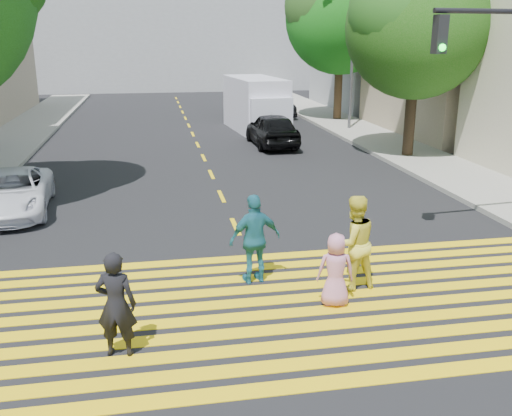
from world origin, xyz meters
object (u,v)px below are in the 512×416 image
object	(u,v)px
tree_right_far	(343,12)
white_van	(257,106)
pedestrian_woman	(354,243)
pedestrian_child	(336,270)
silver_car	(240,102)
dark_car_near	(272,129)
dark_car_parked	(276,106)
white_sedan	(12,193)
pedestrian_extra	(255,239)
tree_right_near	(419,19)
pedestrian_man	(116,305)

from	to	relation	value
tree_right_far	white_van	xyz separation A→B (m)	(-5.40, -2.87, -4.81)
pedestrian_woman	pedestrian_child	bearing A→B (deg)	39.59
pedestrian_child	silver_car	world-z (taller)	pedestrian_child
dark_car_near	dark_car_parked	world-z (taller)	dark_car_near
pedestrian_woman	white_sedan	distance (m)	10.06
pedestrian_extra	white_van	xyz separation A→B (m)	(3.52, 18.90, 0.39)
pedestrian_woman	pedestrian_child	world-z (taller)	pedestrian_woman
dark_car_parked	pedestrian_child	bearing A→B (deg)	-105.64
white_sedan	pedestrian_child	bearing A→B (deg)	-49.19
tree_right_far	pedestrian_child	bearing A→B (deg)	-108.37
tree_right_near	pedestrian_extra	bearing A→B (deg)	-127.31
pedestrian_child	dark_car_parked	size ratio (longest dim) A/B	0.34
pedestrian_woman	white_sedan	world-z (taller)	pedestrian_woman
dark_car_near	dark_car_parked	distance (m)	9.96
pedestrian_extra	dark_car_near	bearing A→B (deg)	-115.62
white_sedan	dark_car_parked	distance (m)	21.75
pedestrian_man	pedestrian_woman	bearing A→B (deg)	-146.83
dark_car_parked	white_van	bearing A→B (deg)	-117.86
pedestrian_extra	white_sedan	bearing A→B (deg)	-57.31
tree_right_far	white_sedan	xyz separation A→B (m)	(-14.78, -15.93, -5.52)
silver_car	white_van	size ratio (longest dim) A/B	0.76
tree_right_near	pedestrian_child	size ratio (longest dim) A/B	5.78
dark_car_parked	pedestrian_woman	bearing A→B (deg)	-104.62
silver_car	dark_car_parked	world-z (taller)	dark_car_parked
tree_right_near	tree_right_far	distance (m)	10.83
pedestrian_woman	dark_car_parked	xyz separation A→B (m)	(3.86, 24.91, -0.28)
tree_right_near	dark_car_near	distance (m)	7.68
tree_right_far	white_van	bearing A→B (deg)	-152.05
tree_right_far	pedestrian_child	distance (m)	24.90
pedestrian_extra	dark_car_parked	size ratio (longest dim) A/B	0.45
white_van	tree_right_far	bearing A→B (deg)	22.45
dark_car_parked	white_van	xyz separation A→B (m)	(-2.17, -5.36, 0.63)
pedestrian_man	pedestrian_child	world-z (taller)	pedestrian_man
pedestrian_man	pedestrian_child	size ratio (longest dim) A/B	1.23
tree_right_far	dark_car_near	xyz separation A→B (m)	(-5.50, -7.20, -5.36)
white_sedan	silver_car	distance (m)	22.96
silver_car	pedestrian_man	bearing A→B (deg)	82.98
tree_right_near	pedestrian_man	bearing A→B (deg)	-129.39
pedestrian_woman	pedestrian_extra	xyz separation A→B (m)	(-1.83, 0.64, -0.03)
dark_car_near	dark_car_parked	size ratio (longest dim) A/B	1.10
dark_car_near	tree_right_far	bearing A→B (deg)	-128.69
pedestrian_child	pedestrian_woman	bearing A→B (deg)	-120.98
silver_car	dark_car_parked	bearing A→B (deg)	133.49
dark_car_near	silver_car	xyz separation A→B (m)	(0.40, 12.09, -0.09)
tree_right_near	tree_right_far	size ratio (longest dim) A/B	0.88
white_sedan	pedestrian_extra	bearing A→B (deg)	-49.02
silver_car	white_van	world-z (taller)	white_van
pedestrian_woman	white_van	world-z (taller)	white_van
tree_right_near	pedestrian_man	size ratio (longest dim) A/B	4.69
dark_car_parked	pedestrian_man	bearing A→B (deg)	-113.06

